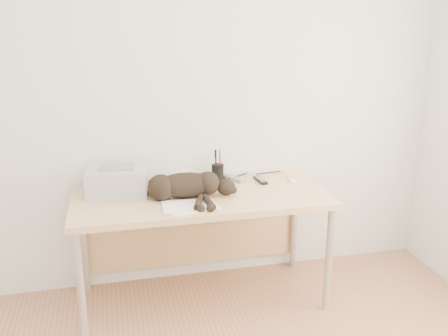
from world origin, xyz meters
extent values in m
plane|color=silver|center=(0.00, 1.75, 1.30)|extent=(3.50, 0.00, 3.50)
cube|color=#DDB581|center=(0.00, 1.39, 0.72)|extent=(1.60, 0.70, 0.04)
cylinder|color=#ACACAF|center=(-0.75, 1.09, 0.35)|extent=(0.04, 0.04, 0.70)
cylinder|color=#ACACAF|center=(0.75, 1.09, 0.35)|extent=(0.04, 0.04, 0.70)
cylinder|color=#ACACAF|center=(-0.75, 1.69, 0.35)|extent=(0.04, 0.04, 0.70)
cylinder|color=#ACACAF|center=(0.75, 1.69, 0.35)|extent=(0.04, 0.04, 0.70)
cube|color=#DDB581|center=(0.00, 1.72, 0.40)|extent=(1.48, 0.02, 0.60)
cube|color=#A7A7AC|center=(-0.50, 1.56, 0.82)|extent=(0.40, 0.35, 0.17)
cube|color=black|center=(-0.50, 1.56, 0.83)|extent=(0.31, 0.06, 0.10)
cube|color=gray|center=(-0.50, 1.56, 0.91)|extent=(0.24, 0.18, 0.01)
cube|color=white|center=(-0.09, 1.19, 0.74)|extent=(0.32, 0.25, 0.00)
cube|color=white|center=(-0.12, 1.21, 0.74)|extent=(0.30, 0.22, 0.00)
ellipsoid|color=black|center=(-0.10, 1.37, 0.82)|extent=(0.39, 0.19, 0.16)
sphere|color=black|center=(-0.25, 1.37, 0.81)|extent=(0.16, 0.16, 0.16)
ellipsoid|color=black|center=(0.15, 1.33, 0.80)|extent=(0.12, 0.11, 0.10)
cone|color=black|center=(0.15, 1.38, 0.84)|extent=(0.04, 0.06, 0.05)
cone|color=black|center=(0.17, 1.38, 0.83)|extent=(0.04, 0.06, 0.05)
cylinder|color=black|center=(-0.05, 1.22, 0.76)|extent=(0.06, 0.22, 0.04)
cylinder|color=black|center=(0.01, 1.21, 0.76)|extent=(0.06, 0.22, 0.04)
cylinder|color=black|center=(-0.40, 1.44, 0.76)|extent=(0.24, 0.05, 0.03)
imported|color=white|center=(-0.05, 1.62, 0.79)|extent=(0.14, 0.14, 0.09)
cylinder|color=black|center=(0.16, 1.65, 0.80)|extent=(0.08, 0.08, 0.11)
cylinder|color=#990C0C|center=(0.15, 1.65, 0.87)|extent=(0.01, 0.01, 0.15)
cylinder|color=navy|center=(0.18, 1.66, 0.87)|extent=(0.01, 0.01, 0.15)
cylinder|color=black|center=(0.16, 1.63, 0.87)|extent=(0.01, 0.01, 0.15)
cube|color=gray|center=(0.27, 1.64, 0.75)|extent=(0.14, 0.19, 0.02)
cube|color=black|center=(0.44, 1.56, 0.75)|extent=(0.06, 0.16, 0.02)
ellipsoid|color=white|center=(0.65, 1.52, 0.76)|extent=(0.07, 0.11, 0.03)
camera|label=1|loc=(-0.54, -1.51, 1.80)|focal=40.00mm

